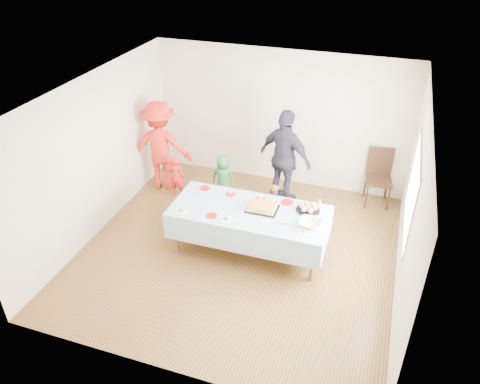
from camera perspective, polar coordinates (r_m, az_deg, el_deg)
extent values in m
plane|color=#4E2F16|center=(7.83, -0.17, -7.09)|extent=(5.00, 5.00, 0.00)
cube|color=beige|center=(9.22, 4.87, 8.90)|extent=(5.00, 0.04, 2.70)
cube|color=beige|center=(5.22, -9.22, -11.75)|extent=(5.00, 0.04, 2.70)
cube|color=beige|center=(8.12, -17.18, 4.24)|extent=(0.04, 5.00, 2.70)
cube|color=beige|center=(6.81, 20.18, -1.99)|extent=(0.04, 5.00, 2.70)
cube|color=white|center=(6.49, -0.21, 11.83)|extent=(5.00, 5.00, 0.04)
cube|color=#472B16|center=(6.90, 20.20, -0.03)|extent=(0.03, 1.75, 1.35)
cylinder|color=brown|center=(7.67, -7.85, -4.96)|extent=(0.06, 0.06, 0.73)
cylinder|color=brown|center=(7.12, 8.81, -8.38)|extent=(0.06, 0.06, 0.73)
cylinder|color=brown|center=(8.29, -5.38, -1.69)|extent=(0.06, 0.06, 0.73)
cylinder|color=brown|center=(7.78, 10.00, -4.56)|extent=(0.06, 0.06, 0.73)
cube|color=brown|center=(7.41, 1.17, -2.42)|extent=(2.40, 1.00, 0.04)
cube|color=white|center=(7.40, 1.17, -2.26)|extent=(2.50, 1.10, 0.01)
cube|color=black|center=(7.42, 2.73, -2.07)|extent=(0.49, 0.38, 0.01)
cube|color=#FFF061|center=(7.40, 2.74, -1.82)|extent=(0.42, 0.31, 0.06)
cube|color=#B47929|center=(7.38, 2.75, -1.59)|extent=(0.42, 0.31, 0.01)
cylinder|color=black|center=(7.46, 8.29, -2.18)|extent=(0.38, 0.38, 0.02)
sphere|color=tan|center=(7.41, 9.09, -1.95)|extent=(0.09, 0.09, 0.09)
sphere|color=tan|center=(7.49, 8.84, -1.53)|extent=(0.09, 0.09, 0.09)
sphere|color=tan|center=(7.50, 8.08, -1.39)|extent=(0.09, 0.09, 0.09)
sphere|color=tan|center=(7.44, 7.56, -1.68)|extent=(0.09, 0.09, 0.09)
sphere|color=tan|center=(7.36, 7.80, -2.11)|extent=(0.09, 0.09, 0.09)
sphere|color=tan|center=(7.35, 8.58, -2.24)|extent=(0.09, 0.09, 0.09)
sphere|color=tan|center=(7.42, 8.32, -1.81)|extent=(0.09, 0.09, 0.09)
imported|color=silver|center=(7.10, 8.56, -3.80)|extent=(0.35, 0.35, 0.08)
cone|color=white|center=(7.50, 9.66, -1.37)|extent=(0.11, 0.11, 0.18)
cylinder|color=#B90D14|center=(7.97, -4.31, 0.46)|extent=(0.18, 0.18, 0.01)
cylinder|color=#B90D14|center=(7.78, -1.15, -0.27)|extent=(0.16, 0.16, 0.01)
cylinder|color=#B90D14|center=(7.67, 2.53, -0.82)|extent=(0.17, 0.17, 0.01)
cylinder|color=#B90D14|center=(7.61, 5.76, -1.25)|extent=(0.20, 0.20, 0.01)
cylinder|color=#B90D14|center=(7.27, -3.47, -2.88)|extent=(0.17, 0.17, 0.01)
cylinder|color=white|center=(7.41, -7.17, -2.36)|extent=(0.21, 0.21, 0.01)
cylinder|color=white|center=(7.17, -1.72, -3.37)|extent=(0.21, 0.21, 0.01)
cylinder|color=white|center=(6.98, 7.78, -4.80)|extent=(0.21, 0.21, 0.01)
cylinder|color=black|center=(9.04, 15.14, -0.59)|extent=(0.04, 0.04, 0.48)
cylinder|color=black|center=(9.10, 17.64, -0.81)|extent=(0.04, 0.04, 0.48)
cylinder|color=black|center=(9.39, 14.99, 0.70)|extent=(0.04, 0.04, 0.48)
cylinder|color=black|center=(9.44, 17.40, 0.49)|extent=(0.04, 0.04, 0.48)
cube|color=black|center=(9.11, 16.54, 1.36)|extent=(0.54, 0.54, 0.06)
cube|color=black|center=(9.16, 16.71, 3.64)|extent=(0.47, 0.12, 0.56)
imported|color=red|center=(9.13, -7.78, 1.91)|extent=(0.33, 0.24, 0.83)
imported|color=#246D36|center=(8.88, -2.08, 1.73)|extent=(0.47, 0.31, 0.94)
imported|color=#AC6F50|center=(8.22, 3.95, -1.58)|extent=(0.46, 0.40, 0.81)
imported|color=red|center=(9.23, -9.67, 5.53)|extent=(1.29, 0.93, 1.80)
imported|color=#282837|center=(8.63, 5.53, 4.11)|extent=(1.18, 0.83, 1.86)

